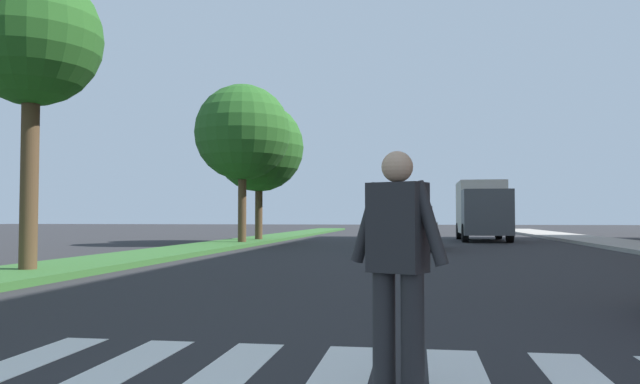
{
  "coord_description": "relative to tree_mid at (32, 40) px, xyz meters",
  "views": [
    {
      "loc": [
        -0.31,
        1.43,
        1.23
      ],
      "look_at": [
        -2.44,
        15.14,
        1.79
      ],
      "focal_mm": 34.86,
      "sensor_mm": 36.0,
      "label": 1
    }
  ],
  "objects": [
    {
      "name": "ground_plane",
      "position": [
        8.28,
        16.76,
        -4.96
      ],
      "size": [
        140.0,
        140.0,
        0.0
      ],
      "primitive_type": "plane",
      "color": "#262628"
    },
    {
      "name": "crosswalk",
      "position": [
        8.28,
        -7.02,
        -4.95
      ],
      "size": [
        7.65,
        2.2,
        0.01
      ],
      "color": "silver",
      "rests_on": "ground_plane"
    },
    {
      "name": "median_strip",
      "position": [
        0.04,
        14.76,
        -4.88
      ],
      "size": [
        2.45,
        64.0,
        0.15
      ],
      "primitive_type": "cube",
      "color": "#2D5B28",
      "rests_on": "ground_plane"
    },
    {
      "name": "tree_mid",
      "position": [
        0.0,
        0.0,
        0.0
      ],
      "size": [
        2.89,
        2.89,
        6.31
      ],
      "color": "#4C3823",
      "rests_on": "median_strip"
    },
    {
      "name": "tree_far",
      "position": [
        0.52,
        14.18,
        -0.07
      ],
      "size": [
        4.16,
        4.16,
        6.84
      ],
      "color": "#4C3823",
      "rests_on": "median_strip"
    },
    {
      "name": "tree_distant",
      "position": [
        0.41,
        17.46,
        -0.34
      ],
      "size": [
        4.36,
        4.36,
        6.66
      ],
      "color": "#4C3823",
      "rests_on": "median_strip"
    },
    {
      "name": "sidewalk_right",
      "position": [
        16.58,
        14.76,
        -4.88
      ],
      "size": [
        3.0,
        64.0,
        0.15
      ],
      "primitive_type": "cube",
      "color": "#9E9991",
      "rests_on": "ground_plane"
    },
    {
      "name": "pedestrian_performer",
      "position": [
        7.84,
        -7.49,
        -4.02
      ],
      "size": [
        0.71,
        0.4,
        1.69
      ],
      "color": "#262628",
      "rests_on": "ground_plane"
    },
    {
      "name": "sedan_midblock",
      "position": [
        7.73,
        11.74,
        -4.19
      ],
      "size": [
        2.21,
        4.34,
        1.65
      ],
      "color": "gray",
      "rests_on": "ground_plane"
    },
    {
      "name": "truck_box_delivery",
      "position": [
        11.34,
        21.23,
        -3.32
      ],
      "size": [
        2.4,
        6.2,
        3.1
      ],
      "color": "#474C51",
      "rests_on": "ground_plane"
    }
  ]
}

